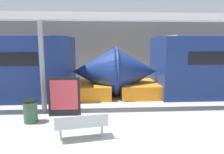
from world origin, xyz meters
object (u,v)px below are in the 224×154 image
bench_near (82,124)px  poster_board (64,97)px  trash_bin (30,111)px  support_column_near (42,68)px

bench_near → poster_board: poster_board is taller
trash_bin → poster_board: size_ratio=0.54×
trash_bin → bench_near: bearing=-36.6°
bench_near → trash_bin: trash_bin is taller
bench_near → poster_board: bearing=102.9°
trash_bin → poster_board: poster_board is taller
bench_near → trash_bin: bearing=133.8°
trash_bin → poster_board: 1.29m
bench_near → support_column_near: (-1.73, 2.49, 1.34)m
trash_bin → poster_board: bearing=27.9°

